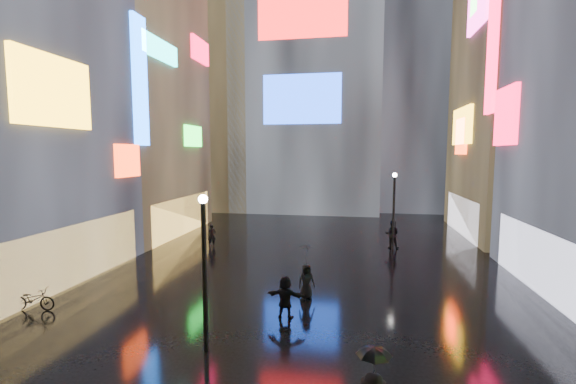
# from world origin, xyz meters

# --- Properties ---
(ground) EXTENTS (140.00, 140.00, 0.00)m
(ground) POSITION_xyz_m (0.00, 20.00, 0.00)
(ground) COLOR black
(ground) RESTS_ON ground
(building_left_far) EXTENTS (10.28, 12.00, 22.00)m
(building_left_far) POSITION_xyz_m (-15.98, 26.00, 10.98)
(building_left_far) COLOR black
(building_left_far) RESTS_ON ground
(building_right_far) EXTENTS (10.28, 12.00, 28.00)m
(building_right_far) POSITION_xyz_m (15.98, 30.00, 13.98)
(building_right_far) COLOR black
(building_right_far) RESTS_ON ground
(tower_main) EXTENTS (16.00, 14.20, 42.00)m
(tower_main) POSITION_xyz_m (-3.00, 43.97, 21.01)
(tower_main) COLOR black
(tower_main) RESTS_ON ground
(tower_flank_right) EXTENTS (12.00, 12.00, 34.00)m
(tower_flank_right) POSITION_xyz_m (9.00, 46.00, 17.00)
(tower_flank_right) COLOR black
(tower_flank_right) RESTS_ON ground
(tower_flank_left) EXTENTS (10.00, 10.00, 26.00)m
(tower_flank_left) POSITION_xyz_m (-14.00, 42.00, 13.00)
(tower_flank_left) COLOR black
(tower_flank_left) RESTS_ON ground
(lamp_near) EXTENTS (0.30, 0.30, 5.20)m
(lamp_near) POSITION_xyz_m (-2.17, 8.81, 2.94)
(lamp_near) COLOR black
(lamp_near) RESTS_ON ground
(lamp_far) EXTENTS (0.30, 0.30, 5.20)m
(lamp_far) POSITION_xyz_m (5.13, 23.87, 2.94)
(lamp_far) COLOR black
(lamp_far) RESTS_ON ground
(pedestrian_4) EXTENTS (0.91, 0.80, 1.56)m
(pedestrian_4) POSITION_xyz_m (0.48, 14.00, 0.78)
(pedestrian_4) COLOR black
(pedestrian_4) RESTS_ON ground
(pedestrian_5) EXTENTS (1.60, 0.62, 1.69)m
(pedestrian_5) POSITION_xyz_m (-0.07, 11.78, 0.84)
(pedestrian_5) COLOR black
(pedestrian_5) RESTS_ON ground
(pedestrian_6) EXTENTS (0.68, 0.59, 1.56)m
(pedestrian_6) POSITION_xyz_m (-7.24, 22.37, 0.78)
(pedestrian_6) COLOR black
(pedestrian_6) RESTS_ON ground
(pedestrian_7) EXTENTS (1.05, 0.88, 1.93)m
(pedestrian_7) POSITION_xyz_m (5.10, 24.17, 0.96)
(pedestrian_7) COLOR black
(pedestrian_7) RESTS_ON ground
(umbrella_1) EXTENTS (0.99, 0.99, 0.67)m
(umbrella_1) POSITION_xyz_m (3.06, 5.72, 1.91)
(umbrella_1) COLOR black
(umbrella_1) RESTS_ON pedestrian_2
(umbrella_2) EXTENTS (1.24, 1.25, 0.88)m
(umbrella_2) POSITION_xyz_m (0.48, 14.00, 2.00)
(umbrella_2) COLOR black
(umbrella_2) RESTS_ON pedestrian_4
(bicycle) EXTENTS (1.87, 0.88, 0.94)m
(bicycle) POSITION_xyz_m (-10.50, 10.68, 0.47)
(bicycle) COLOR black
(bicycle) RESTS_ON ground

